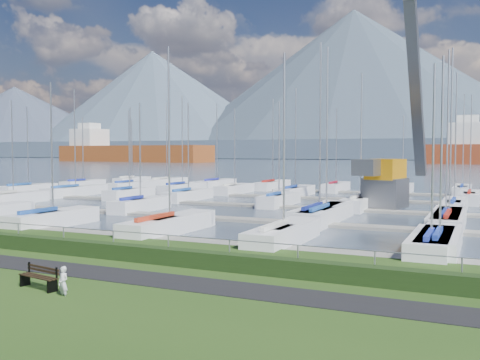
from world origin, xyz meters
The scene contains 12 objects.
path centered at (0.00, -3.00, 0.01)m, with size 160.00×2.00×0.04m, color black.
water centered at (0.00, 260.00, -0.40)m, with size 800.00×540.00×0.20m, color #3D4A5A.
hedge centered at (0.00, -0.40, 0.35)m, with size 80.00×0.70×0.70m, color black.
fence centered at (0.00, 0.00, 1.20)m, with size 0.04×0.04×80.00m, color #979BA0.
foothill centered at (0.00, 330.00, 6.00)m, with size 900.00×80.00×12.00m, color #455465.
mountains centered at (7.35, 404.62, 46.68)m, with size 1190.00×360.00×115.00m.
docks centered at (0.00, 26.00, -0.22)m, with size 90.00×41.60×0.25m.
bench_right centered at (0.27, -5.82, 0.42)m, with size 1.85×0.73×0.85m.
person centered at (1.72, -6.19, 0.58)m, with size 0.42×0.28×1.16m, color silver.
crane centered at (7.15, 29.61, 5.33)m, with size 4.97×13.42×22.35m.
cargo_ship_west centered at (-144.23, 194.16, 3.73)m, with size 82.99×24.36×21.50m.
sailboat_fleet centered at (-0.81, 28.01, 5.43)m, with size 74.69×49.38×13.49m.
Camera 1 is at (14.62, -19.97, 4.92)m, focal length 40.00 mm.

